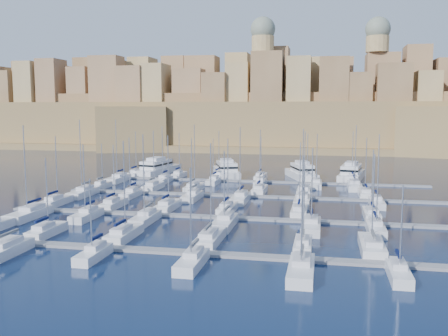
% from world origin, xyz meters
% --- Properties ---
extents(ground, '(600.00, 600.00, 0.00)m').
position_xyz_m(ground, '(0.00, 0.00, 0.00)').
color(ground, black).
rests_on(ground, ground).
extents(pontoon_near, '(84.00, 2.00, 0.40)m').
position_xyz_m(pontoon_near, '(0.00, -34.00, 0.20)').
color(pontoon_near, slate).
rests_on(pontoon_near, ground).
extents(pontoon_mid_near, '(84.00, 2.00, 0.40)m').
position_xyz_m(pontoon_mid_near, '(0.00, -12.00, 0.20)').
color(pontoon_mid_near, slate).
rests_on(pontoon_mid_near, ground).
extents(pontoon_mid_far, '(84.00, 2.00, 0.40)m').
position_xyz_m(pontoon_mid_far, '(0.00, 10.00, 0.20)').
color(pontoon_mid_far, slate).
rests_on(pontoon_mid_far, ground).
extents(pontoon_far, '(84.00, 2.00, 0.40)m').
position_xyz_m(pontoon_far, '(0.00, 32.00, 0.20)').
color(pontoon_far, slate).
rests_on(pontoon_far, ground).
extents(sailboat_1, '(2.56, 8.52, 12.20)m').
position_xyz_m(sailboat_1, '(-25.51, -28.85, 0.72)').
color(sailboat_1, silver).
rests_on(sailboat_1, ground).
extents(sailboat_2, '(2.81, 9.37, 14.91)m').
position_xyz_m(sailboat_2, '(-13.08, -28.43, 0.75)').
color(sailboat_2, silver).
rests_on(sailboat_2, ground).
extents(sailboat_3, '(2.90, 9.67, 14.75)m').
position_xyz_m(sailboat_3, '(0.09, -28.28, 0.75)').
color(sailboat_3, silver).
rests_on(sailboat_3, ground).
extents(sailboat_4, '(2.37, 7.92, 12.25)m').
position_xyz_m(sailboat_4, '(13.40, -29.15, 0.72)').
color(sailboat_4, silver).
rests_on(sailboat_4, ground).
extents(sailboat_5, '(3.11, 10.37, 13.58)m').
position_xyz_m(sailboat_5, '(22.62, -27.94, 0.75)').
color(sailboat_5, silver).
rests_on(sailboat_5, ground).
extents(sailboat_7, '(3.12, 10.40, 16.38)m').
position_xyz_m(sailboat_7, '(-25.16, -40.08, 0.77)').
color(sailboat_7, silver).
rests_on(sailboat_7, ground).
extents(sailboat_8, '(2.24, 7.46, 10.90)m').
position_xyz_m(sailboat_8, '(-12.95, -38.63, 0.70)').
color(sailboat_8, silver).
rests_on(sailboat_8, ground).
extents(sailboat_9, '(2.56, 8.54, 12.65)m').
position_xyz_m(sailboat_9, '(0.35, -39.16, 0.73)').
color(sailboat_9, silver).
rests_on(sailboat_9, ground).
extents(sailboat_10, '(2.93, 9.77, 14.45)m').
position_xyz_m(sailboat_10, '(13.65, -39.77, 0.75)').
color(sailboat_10, silver).
rests_on(sailboat_10, ground).
extents(sailboat_11, '(2.27, 7.56, 11.26)m').
position_xyz_m(sailboat_11, '(24.65, -38.68, 0.71)').
color(sailboat_11, silver).
rests_on(sailboat_11, ground).
extents(sailboat_12, '(2.73, 9.09, 14.13)m').
position_xyz_m(sailboat_12, '(-36.69, -6.57, 0.74)').
color(sailboat_12, silver).
rests_on(sailboat_12, ground).
extents(sailboat_13, '(2.58, 8.61, 12.59)m').
position_xyz_m(sailboat_13, '(-24.30, -6.80, 0.73)').
color(sailboat_13, silver).
rests_on(sailboat_13, ground).
extents(sailboat_14, '(2.79, 9.31, 14.54)m').
position_xyz_m(sailboat_14, '(-13.29, -6.46, 0.75)').
color(sailboat_14, silver).
rests_on(sailboat_14, ground).
extents(sailboat_15, '(2.68, 8.92, 14.06)m').
position_xyz_m(sailboat_15, '(-1.60, -6.65, 0.74)').
color(sailboat_15, silver).
rests_on(sailboat_15, ground).
extents(sailboat_16, '(2.77, 9.24, 13.54)m').
position_xyz_m(sailboat_16, '(11.74, -6.50, 0.74)').
color(sailboat_16, silver).
rests_on(sailboat_16, ground).
extents(sailboat_17, '(2.69, 8.96, 12.46)m').
position_xyz_m(sailboat_17, '(24.43, -6.63, 0.73)').
color(sailboat_17, silver).
rests_on(sailboat_17, ground).
extents(sailboat_18, '(3.28, 10.95, 16.74)m').
position_xyz_m(sailboat_18, '(-35.12, -18.34, 0.78)').
color(sailboat_18, silver).
rests_on(sailboat_18, ground).
extents(sailboat_19, '(2.63, 8.75, 13.53)m').
position_xyz_m(sailboat_19, '(-24.67, -17.27, 0.74)').
color(sailboat_19, silver).
rests_on(sailboat_19, ground).
extents(sailboat_20, '(2.78, 9.26, 15.35)m').
position_xyz_m(sailboat_20, '(-13.69, -17.52, 0.76)').
color(sailboat_20, silver).
rests_on(sailboat_20, ground).
extents(sailboat_21, '(2.97, 9.90, 12.88)m').
position_xyz_m(sailboat_21, '(0.19, -17.83, 0.74)').
color(sailboat_21, silver).
rests_on(sailboat_21, ground).
extents(sailboat_22, '(2.90, 9.67, 13.62)m').
position_xyz_m(sailboat_22, '(14.20, -17.72, 0.75)').
color(sailboat_22, silver).
rests_on(sailboat_22, ground).
extents(sailboat_23, '(2.61, 8.70, 12.53)m').
position_xyz_m(sailboat_23, '(24.14, -17.24, 0.73)').
color(sailboat_23, silver).
rests_on(sailboat_23, ground).
extents(sailboat_24, '(2.20, 7.35, 11.14)m').
position_xyz_m(sailboat_24, '(-36.78, 14.58, 0.71)').
color(sailboat_24, silver).
rests_on(sailboat_24, ground).
extents(sailboat_25, '(2.76, 9.21, 14.35)m').
position_xyz_m(sailboat_25, '(-23.96, 15.49, 0.75)').
color(sailboat_25, silver).
rests_on(sailboat_25, ground).
extents(sailboat_26, '(2.90, 9.67, 15.86)m').
position_xyz_m(sailboat_26, '(-13.96, 15.72, 0.76)').
color(sailboat_26, silver).
rests_on(sailboat_26, ground).
extents(sailboat_27, '(2.78, 9.26, 14.80)m').
position_xyz_m(sailboat_27, '(1.60, 15.52, 0.75)').
color(sailboat_27, silver).
rests_on(sailboat_27, ground).
extents(sailboat_28, '(2.95, 9.84, 14.53)m').
position_xyz_m(sailboat_28, '(11.68, 15.80, 0.75)').
color(sailboat_28, silver).
rests_on(sailboat_28, ground).
extents(sailboat_29, '(2.66, 8.88, 13.22)m').
position_xyz_m(sailboat_29, '(25.00, 15.33, 0.73)').
color(sailboat_29, silver).
rests_on(sailboat_29, ground).
extents(sailboat_30, '(3.06, 10.20, 17.18)m').
position_xyz_m(sailboat_30, '(-36.24, 4.02, 0.78)').
color(sailboat_30, silver).
rests_on(sailboat_30, ground).
extents(sailboat_31, '(2.43, 8.09, 13.37)m').
position_xyz_m(sailboat_31, '(-25.40, 5.06, 0.73)').
color(sailboat_31, silver).
rests_on(sailboat_31, ground).
extents(sailboat_32, '(2.74, 9.14, 13.41)m').
position_xyz_m(sailboat_32, '(-11.32, 4.54, 0.74)').
color(sailboat_32, silver).
rests_on(sailboat_32, ground).
extents(sailboat_33, '(3.00, 10.00, 15.79)m').
position_xyz_m(sailboat_33, '(-0.92, 4.12, 0.77)').
color(sailboat_33, silver).
rests_on(sailboat_33, ground).
extents(sailboat_34, '(3.06, 10.19, 15.61)m').
position_xyz_m(sailboat_34, '(11.82, 4.03, 0.77)').
color(sailboat_34, silver).
rests_on(sailboat_34, ground).
extents(sailboat_35, '(2.63, 8.78, 14.65)m').
position_xyz_m(sailboat_35, '(26.40, 4.72, 0.75)').
color(sailboat_35, silver).
rests_on(sailboat_35, ground).
extents(sailboat_36, '(2.52, 8.39, 13.07)m').
position_xyz_m(sailboat_36, '(-36.91, 37.09, 0.73)').
color(sailboat_36, silver).
rests_on(sailboat_36, ground).
extents(sailboat_37, '(2.42, 8.05, 12.69)m').
position_xyz_m(sailboat_37, '(-23.94, 36.92, 0.72)').
color(sailboat_37, silver).
rests_on(sailboat_37, ground).
extents(sailboat_38, '(2.68, 8.93, 13.36)m').
position_xyz_m(sailboat_38, '(-12.67, 37.35, 0.74)').
color(sailboat_38, silver).
rests_on(sailboat_38, ground).
extents(sailboat_39, '(2.69, 8.98, 12.08)m').
position_xyz_m(sailboat_39, '(-0.93, 37.38, 0.73)').
color(sailboat_39, silver).
rests_on(sailboat_39, ground).
extents(sailboat_40, '(2.86, 9.55, 12.79)m').
position_xyz_m(sailboat_40, '(11.56, 37.66, 0.74)').
color(sailboat_40, silver).
rests_on(sailboat_40, ground).
extents(sailboat_41, '(2.41, 8.05, 13.67)m').
position_xyz_m(sailboat_41, '(23.25, 36.92, 0.74)').
color(sailboat_41, silver).
rests_on(sailboat_41, ground).
extents(sailboat_42, '(3.22, 10.73, 16.69)m').
position_xyz_m(sailboat_42, '(-37.37, 25.76, 0.78)').
color(sailboat_42, silver).
rests_on(sailboat_42, ground).
extents(sailboat_43, '(2.68, 8.95, 15.09)m').
position_xyz_m(sailboat_43, '(-25.10, 26.64, 0.75)').
color(sailboat_43, silver).
rests_on(sailboat_43, ground).
extents(sailboat_44, '(2.47, 8.24, 12.00)m').
position_xyz_m(sailboat_44, '(-11.75, 26.98, 0.72)').
color(sailboat_44, silver).
rests_on(sailboat_44, ground).
extents(sailboat_45, '(2.43, 8.10, 12.02)m').
position_xyz_m(sailboat_45, '(0.24, 27.05, 0.72)').
color(sailboat_45, silver).
rests_on(sailboat_45, ground).
extents(sailboat_46, '(2.63, 8.76, 13.48)m').
position_xyz_m(sailboat_46, '(14.22, 26.73, 0.74)').
color(sailboat_46, silver).
rests_on(sailboat_46, ground).
extents(sailboat_47, '(3.18, 10.60, 15.63)m').
position_xyz_m(sailboat_47, '(23.28, 25.83, 0.77)').
color(sailboat_47, silver).
rests_on(sailboat_47, ground).
extents(motor_yacht_a, '(9.05, 20.62, 5.25)m').
position_xyz_m(motor_yacht_a, '(-32.47, 43.08, 1.73)').
color(motor_yacht_a, silver).
rests_on(motor_yacht_a, ground).
extents(motor_yacht_b, '(11.38, 19.68, 5.25)m').
position_xyz_m(motor_yacht_b, '(-11.46, 42.58, 1.73)').
color(motor_yacht_b, silver).
rests_on(motor_yacht_b, ground).
extents(motor_yacht_c, '(10.18, 17.38, 5.25)m').
position_xyz_m(motor_yacht_c, '(9.95, 41.52, 1.73)').
color(motor_yacht_c, silver).
rests_on(motor_yacht_c, ground).
extents(motor_yacht_d, '(8.37, 18.62, 5.25)m').
position_xyz_m(motor_yacht_d, '(23.36, 42.13, 1.73)').
color(motor_yacht_d, silver).
rests_on(motor_yacht_d, ground).
extents(fortified_city, '(460.00, 108.95, 59.52)m').
position_xyz_m(fortified_city, '(-0.19, 155.26, 14.74)').
color(fortified_city, brown).
rests_on(fortified_city, ground).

